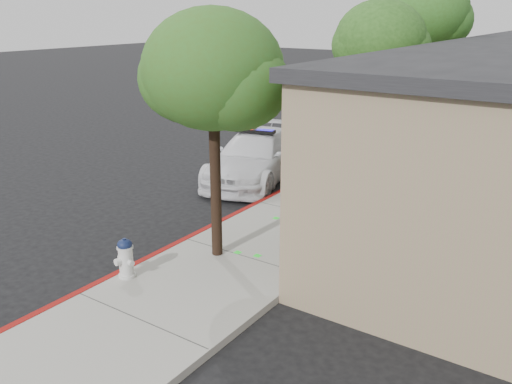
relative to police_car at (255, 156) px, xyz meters
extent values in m
plane|color=black|center=(1.48, -5.09, -0.75)|extent=(120.00, 120.00, 0.00)
cube|color=#9A978C|center=(3.08, -2.09, -0.68)|extent=(3.20, 60.00, 0.15)
cube|color=#9F1411|center=(1.54, -2.09, -0.67)|extent=(0.14, 60.00, 0.16)
cube|color=black|center=(4.65, -4.09, 1.20)|extent=(0.08, 1.48, 1.68)
cube|color=black|center=(4.65, -1.09, 1.20)|extent=(0.08, 1.48, 1.68)
cube|color=black|center=(4.65, 1.91, 1.20)|extent=(0.08, 1.48, 1.68)
cube|color=black|center=(4.65, 4.91, 1.20)|extent=(0.08, 1.48, 1.68)
cube|color=black|center=(4.65, 7.91, 1.20)|extent=(0.08, 1.48, 1.68)
cube|color=black|center=(4.65, 10.91, 1.20)|extent=(0.08, 1.48, 1.68)
cube|color=black|center=(4.65, 13.91, 1.20)|extent=(0.08, 1.48, 1.68)
imported|color=white|center=(0.00, 0.00, 0.00)|extent=(3.32, 5.51, 1.50)
cube|color=black|center=(0.00, 0.00, 0.80)|extent=(1.23, 0.57, 0.10)
cube|color=red|center=(-0.31, -0.08, 0.81)|extent=(0.56, 0.36, 0.11)
cube|color=#160CCF|center=(0.31, 0.08, 0.81)|extent=(0.56, 0.36, 0.11)
cylinder|color=silver|center=(1.83, -7.14, -0.57)|extent=(0.34, 0.34, 0.06)
cylinder|color=silver|center=(1.83, -7.14, -0.27)|extent=(0.28, 0.28, 0.55)
cylinder|color=silver|center=(1.83, -7.14, 0.02)|extent=(0.32, 0.32, 0.04)
ellipsoid|color=#101B3D|center=(1.83, -7.14, 0.08)|extent=(0.29, 0.29, 0.22)
cylinder|color=#101B3D|center=(1.83, -7.14, 0.18)|extent=(0.07, 0.07, 0.06)
cylinder|color=silver|center=(1.67, -7.10, -0.24)|extent=(0.14, 0.13, 0.11)
cylinder|color=silver|center=(2.00, -7.17, -0.24)|extent=(0.14, 0.13, 0.11)
cylinder|color=silver|center=(1.80, -7.30, -0.22)|extent=(0.16, 0.15, 0.14)
cylinder|color=black|center=(2.64, -5.32, 0.95)|extent=(0.22, 0.22, 3.10)
ellipsoid|color=#365A1C|center=(2.64, -5.32, 3.28)|extent=(2.76, 2.76, 2.34)
ellipsoid|color=#365A1C|center=(3.14, -5.26, 3.02)|extent=(2.07, 2.07, 1.76)
ellipsoid|color=#365A1C|center=(2.22, -5.41, 3.10)|extent=(2.15, 2.15, 1.83)
cylinder|color=black|center=(2.79, 2.65, 1.06)|extent=(0.23, 0.23, 3.31)
ellipsoid|color=#224B17|center=(2.79, 2.65, 3.52)|extent=(2.78, 2.78, 2.36)
ellipsoid|color=#224B17|center=(3.16, 2.90, 3.25)|extent=(2.24, 2.24, 1.90)
ellipsoid|color=#224B17|center=(2.43, 2.49, 3.34)|extent=(2.15, 2.15, 1.83)
cylinder|color=black|center=(2.52, 7.28, 1.36)|extent=(0.29, 0.29, 3.92)
ellipsoid|color=#30591C|center=(2.52, 7.28, 4.33)|extent=(3.36, 3.36, 2.86)
ellipsoid|color=#30591C|center=(3.00, 7.64, 4.00)|extent=(2.58, 2.58, 2.19)
ellipsoid|color=#30591C|center=(2.28, 6.87, 4.11)|extent=(2.69, 2.69, 2.29)
camera|label=1|loc=(9.22, -13.50, 4.34)|focal=37.66mm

